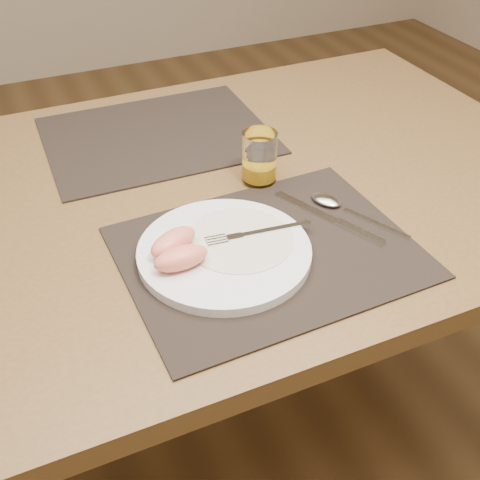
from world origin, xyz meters
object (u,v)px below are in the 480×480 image
object	(u,v)px
table	(209,223)
spoon	(333,203)
placemat_far	(157,135)
knife	(336,221)
plate	(224,252)
fork	(249,234)
placemat_near	(268,252)
juice_glass	(259,159)

from	to	relation	value
table	spoon	distance (m)	0.25
placemat_far	knife	size ratio (longest dim) A/B	2.17
plate	fork	bearing A→B (deg)	15.69
fork	spoon	bearing A→B (deg)	11.54
table	placemat_far	distance (m)	0.24
table	plate	size ratio (longest dim) A/B	5.19
placemat_near	plate	xyz separation A→B (m)	(-0.07, 0.02, 0.01)
placemat_near	spoon	distance (m)	0.17
table	placemat_near	bearing A→B (deg)	-85.82
knife	juice_glass	distance (m)	0.19
placemat_near	placemat_far	xyz separation A→B (m)	(-0.04, 0.44, 0.00)
placemat_near	fork	size ratio (longest dim) A/B	2.57
placemat_far	knife	bearing A→B (deg)	-66.88
table	juice_glass	xyz separation A→B (m)	(0.09, -0.02, 0.13)
placemat_far	spoon	distance (m)	0.42
placemat_near	juice_glass	distance (m)	0.22
fork	juice_glass	size ratio (longest dim) A/B	1.84
table	fork	size ratio (longest dim) A/B	7.99
knife	placemat_far	bearing A→B (deg)	113.12
placemat_near	fork	xyz separation A→B (m)	(-0.02, 0.03, 0.02)
knife	juice_glass	xyz separation A→B (m)	(-0.06, 0.17, 0.04)
knife	table	bearing A→B (deg)	127.68
fork	knife	size ratio (longest dim) A/B	0.84
spoon	placemat_far	bearing A→B (deg)	118.18
placemat_far	juice_glass	size ratio (longest dim) A/B	4.72
table	fork	bearing A→B (deg)	-90.84
table	placemat_far	bearing A→B (deg)	96.59
juice_glass	placemat_near	bearing A→B (deg)	-111.44
fork	spoon	world-z (taller)	fork
placemat_far	spoon	size ratio (longest dim) A/B	2.47
knife	juice_glass	bearing A→B (deg)	108.98
spoon	fork	bearing A→B (deg)	-168.46
placemat_near	juice_glass	size ratio (longest dim) A/B	4.72
plate	table	bearing A→B (deg)	75.68
knife	spoon	world-z (taller)	spoon
knife	juice_glass	world-z (taller)	juice_glass
placemat_far	juice_glass	xyz separation A→B (m)	(0.12, -0.24, 0.04)
juice_glass	placemat_far	bearing A→B (deg)	115.95
fork	knife	bearing A→B (deg)	-3.32
fork	knife	xyz separation A→B (m)	(0.16, -0.01, -0.02)
placemat_near	fork	world-z (taller)	fork
spoon	juice_glass	xyz separation A→B (m)	(-0.08, 0.13, 0.04)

